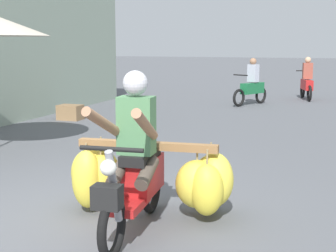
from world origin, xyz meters
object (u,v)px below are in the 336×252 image
at_px(motorbike_distant_ahead_right, 252,86).
at_px(produce_crate, 70,112).
at_px(motorbike_distant_ahead_left, 307,83).
at_px(motorbike_main_loaded, 147,175).

xyz_separation_m(motorbike_distant_ahead_right, produce_crate, (-3.65, -4.36, -0.39)).
distance_m(motorbike_distant_ahead_left, motorbike_distant_ahead_right, 2.40).
height_order(motorbike_distant_ahead_left, motorbike_distant_ahead_right, same).
relative_size(motorbike_distant_ahead_right, produce_crate, 2.66).
bearing_deg(motorbike_main_loaded, motorbike_distant_ahead_right, 93.49).
bearing_deg(motorbike_distant_ahead_left, produce_crate, -129.27).
height_order(motorbike_distant_ahead_left, produce_crate, motorbike_distant_ahead_left).
distance_m(motorbike_main_loaded, motorbike_distant_ahead_right, 10.05).
bearing_deg(motorbike_distant_ahead_right, motorbike_main_loaded, -86.51).
xyz_separation_m(motorbike_main_loaded, motorbike_distant_ahead_right, (-0.61, 10.03, 0.10)).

